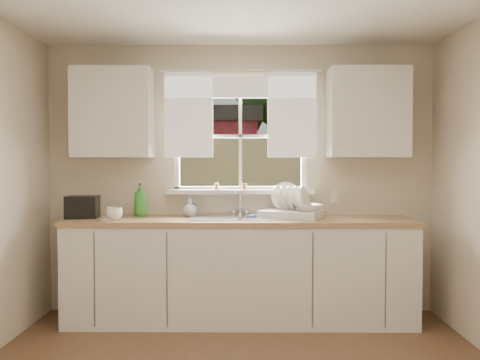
{
  "coord_description": "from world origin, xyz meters",
  "views": [
    {
      "loc": [
        0.03,
        -2.77,
        1.4
      ],
      "look_at": [
        0.0,
        1.65,
        1.25
      ],
      "focal_mm": 38.0,
      "sensor_mm": 36.0,
      "label": 1
    }
  ],
  "objects_px": {
    "dish_rack": "(291,210)",
    "black_appliance": "(83,207)",
    "soap_bottle_a": "(140,199)",
    "cup": "(114,214)"
  },
  "relations": [
    {
      "from": "soap_bottle_a",
      "to": "black_appliance",
      "type": "height_order",
      "value": "soap_bottle_a"
    },
    {
      "from": "dish_rack",
      "to": "black_appliance",
      "type": "distance_m",
      "value": 1.86
    },
    {
      "from": "soap_bottle_a",
      "to": "cup",
      "type": "relative_size",
      "value": 2.24
    },
    {
      "from": "dish_rack",
      "to": "black_appliance",
      "type": "bearing_deg",
      "value": -179.16
    },
    {
      "from": "cup",
      "to": "soap_bottle_a",
      "type": "bearing_deg",
      "value": 43.48
    },
    {
      "from": "cup",
      "to": "black_appliance",
      "type": "relative_size",
      "value": 0.51
    },
    {
      "from": "cup",
      "to": "dish_rack",
      "type": "bearing_deg",
      "value": -13.09
    },
    {
      "from": "dish_rack",
      "to": "black_appliance",
      "type": "xyz_separation_m",
      "value": [
        -1.86,
        -0.03,
        0.03
      ]
    },
    {
      "from": "cup",
      "to": "black_appliance",
      "type": "xyz_separation_m",
      "value": [
        -0.32,
        0.16,
        0.04
      ]
    },
    {
      "from": "dish_rack",
      "to": "soap_bottle_a",
      "type": "xyz_separation_m",
      "value": [
        -1.38,
        0.13,
        0.08
      ]
    }
  ]
}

